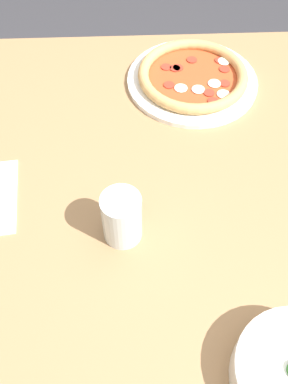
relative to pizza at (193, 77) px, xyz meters
The scene contains 4 objects.
ground_plane 0.82m from the pizza, 84.39° to the left, with size 8.00×8.00×0.00m, color #333338.
dining_table 0.35m from the pizza, 84.39° to the left, with size 1.23×1.08×0.73m.
pizza is the anchor object (origin of this frame).
glass 0.46m from the pizza, 67.36° to the left, with size 0.07×0.07×0.11m.
Camera 1 is at (0.12, 0.50, 1.43)m, focal length 40.00 mm.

